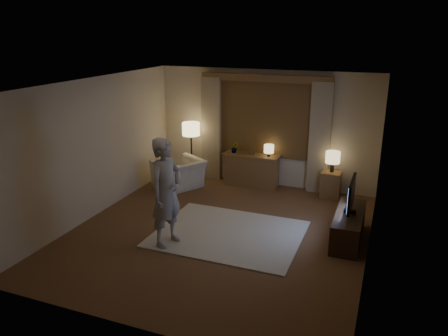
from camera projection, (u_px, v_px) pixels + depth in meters
The scene contains 13 objects.
room at pixel (229, 153), 7.75m from camera, with size 5.04×5.54×2.64m.
rug at pixel (229, 234), 7.65m from camera, with size 2.50×2.00×0.02m, color beige.
sideboard at pixel (251, 171), 9.90m from camera, with size 1.20×0.40×0.70m, color brown.
picture_frame at pixel (251, 152), 9.76m from camera, with size 0.16×0.02×0.20m, color brown.
plant at pixel (235, 148), 9.89m from camera, with size 0.17×0.13×0.30m, color #999999.
table_lamp_sideboard at pixel (269, 149), 9.59m from camera, with size 0.22×0.22×0.30m.
floor_lamp at pixel (191, 132), 10.00m from camera, with size 0.40×0.40×1.39m.
armchair at pixel (179, 174), 9.76m from camera, with size 1.00×0.87×0.65m, color #F0E5C6.
side_table at pixel (331, 184), 9.26m from camera, with size 0.40×0.40×0.56m, color brown.
table_lamp_side at pixel (333, 158), 9.08m from camera, with size 0.30×0.30×0.44m.
tv_stand at pixel (348, 226), 7.37m from camera, with size 0.45×1.40×0.50m, color black.
tv at pixel (351, 195), 7.20m from camera, with size 0.20×0.82×0.59m.
person at pixel (166, 192), 7.03m from camera, with size 0.66×0.43×1.81m, color #B3AEA6.
Camera 1 is at (2.63, -6.48, 3.46)m, focal length 35.00 mm.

